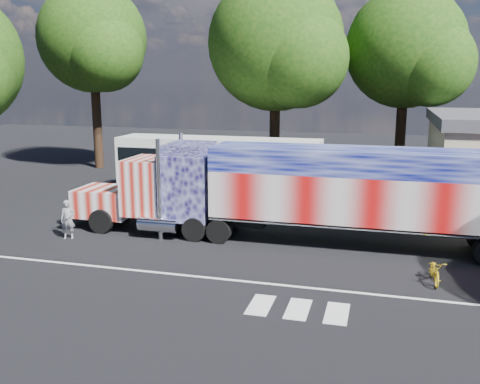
% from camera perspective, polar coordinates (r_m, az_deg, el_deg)
% --- Properties ---
extents(ground, '(100.00, 100.00, 0.00)m').
position_cam_1_polar(ground, '(22.37, -2.03, -6.33)').
color(ground, black).
extents(lane_markings, '(30.00, 2.67, 0.01)m').
position_cam_1_polar(lane_markings, '(18.53, -0.40, -10.33)').
color(lane_markings, silver).
rests_on(lane_markings, ground).
extents(semi_truck, '(21.07, 3.33, 4.49)m').
position_cam_1_polar(semi_truck, '(23.19, 7.61, 0.15)').
color(semi_truck, black).
rests_on(semi_truck, ground).
extents(coach_bus, '(12.22, 2.84, 3.56)m').
position_cam_1_polar(coach_bus, '(32.05, -2.33, 2.72)').
color(coach_bus, silver).
rests_on(coach_bus, ground).
extents(woman, '(0.74, 0.61, 1.75)m').
position_cam_1_polar(woman, '(25.05, -17.90, -2.81)').
color(woman, slate).
rests_on(woman, ground).
extents(bicycle, '(0.68, 1.68, 0.86)m').
position_cam_1_polar(bicycle, '(20.16, 20.10, -7.90)').
color(bicycle, gold).
rests_on(bicycle, ground).
extents(tree_ne_a, '(8.47, 8.06, 13.04)m').
position_cam_1_polar(tree_ne_a, '(38.90, 17.47, 14.35)').
color(tree_ne_a, black).
rests_on(tree_ne_a, ground).
extents(tree_n_mid, '(9.50, 9.04, 13.85)m').
position_cam_1_polar(tree_n_mid, '(36.88, 4.06, 15.50)').
color(tree_n_mid, black).
rests_on(tree_n_mid, ground).
extents(tree_nw_a, '(8.64, 8.22, 14.12)m').
position_cam_1_polar(tree_nw_a, '(43.72, -15.34, 15.46)').
color(tree_nw_a, black).
rests_on(tree_nw_a, ground).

